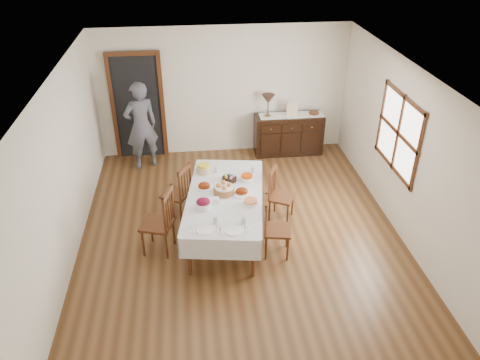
{
  "coord_description": "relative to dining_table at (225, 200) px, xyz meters",
  "views": [
    {
      "loc": [
        -0.7,
        -5.91,
        4.54
      ],
      "look_at": [
        0.0,
        0.1,
        0.95
      ],
      "focal_mm": 35.0,
      "sensor_mm": 36.0,
      "label": 1
    }
  ],
  "objects": [
    {
      "name": "carrot_bowl",
      "position": [
        0.39,
        0.39,
        0.13
      ],
      "size": [
        0.23,
        0.23,
        0.09
      ],
      "color": "white",
      "rests_on": "dining_table"
    },
    {
      "name": "glass_far_a",
      "position": [
        -0.08,
        0.7,
        0.14
      ],
      "size": [
        0.06,
        0.06,
        0.11
      ],
      "color": "silver",
      "rests_on": "dining_table"
    },
    {
      "name": "ground",
      "position": [
        0.24,
        -0.02,
        -0.67
      ],
      "size": [
        6.0,
        6.0,
        0.0
      ],
      "primitive_type": "plane",
      "color": "brown"
    },
    {
      "name": "butter_dish",
      "position": [
        -0.17,
        -0.19,
        0.13
      ],
      "size": [
        0.15,
        0.11,
        0.07
      ],
      "color": "white",
      "rests_on": "dining_table"
    },
    {
      "name": "setting_left",
      "position": [
        -0.3,
        -0.8,
        0.11
      ],
      "size": [
        0.44,
        0.31,
        0.1
      ],
      "color": "white",
      "rests_on": "dining_table"
    },
    {
      "name": "dining_table",
      "position": [
        0.0,
        0.0,
        0.0
      ],
      "size": [
        1.45,
        2.35,
        0.76
      ],
      "rotation": [
        0.0,
        0.0,
        -0.16
      ],
      "color": "silver",
      "rests_on": "ground"
    },
    {
      "name": "chair_right_far",
      "position": [
        0.91,
        0.39,
        -0.21
      ],
      "size": [
        0.51,
        0.51,
        0.91
      ],
      "rotation": [
        0.0,
        0.0,
        1.1
      ],
      "color": "#4F2814",
      "rests_on": "ground"
    },
    {
      "name": "runner",
      "position": [
        1.59,
        2.71,
        0.18
      ],
      "size": [
        1.3,
        0.35,
        0.01
      ],
      "color": "white",
      "rests_on": "sideboard"
    },
    {
      "name": "chair_left_far",
      "position": [
        -0.71,
        0.59,
        -0.17
      ],
      "size": [
        0.55,
        0.55,
        0.98
      ],
      "rotation": [
        0.0,
        0.0,
        -2.08
      ],
      "color": "#4F2814",
      "rests_on": "ground"
    },
    {
      "name": "table_lamp",
      "position": [
        1.11,
        2.71,
        0.53
      ],
      "size": [
        0.26,
        0.26,
        0.46
      ],
      "color": "brown",
      "rests_on": "sideboard"
    },
    {
      "name": "ham_platter_a",
      "position": [
        -0.3,
        0.23,
        0.12
      ],
      "size": [
        0.28,
        0.28,
        0.11
      ],
      "color": "white",
      "rests_on": "dining_table"
    },
    {
      "name": "deco_bowl",
      "position": [
        2.06,
        2.71,
        0.2
      ],
      "size": [
        0.2,
        0.2,
        0.06
      ],
      "color": "#4F2814",
      "rests_on": "sideboard"
    },
    {
      "name": "person",
      "position": [
        -1.39,
        2.45,
        0.27
      ],
      "size": [
        0.68,
        0.57,
        1.86
      ],
      "primitive_type": "imported",
      "rotation": [
        0.0,
        0.0,
        3.54
      ],
      "color": "#50535D",
      "rests_on": "ground"
    },
    {
      "name": "ham_platter_b",
      "position": [
        0.26,
        0.01,
        0.12
      ],
      "size": [
        0.32,
        0.32,
        0.11
      ],
      "color": "white",
      "rests_on": "dining_table"
    },
    {
      "name": "setting_right",
      "position": [
        0.08,
        -0.86,
        0.11
      ],
      "size": [
        0.44,
        0.31,
        0.1
      ],
      "color": "white",
      "rests_on": "dining_table"
    },
    {
      "name": "bread_basket",
      "position": [
        -0.01,
        0.05,
        0.16
      ],
      "size": [
        0.32,
        0.32,
        0.18
      ],
      "color": "brown",
      "rests_on": "dining_table"
    },
    {
      "name": "beet_bowl",
      "position": [
        -0.34,
        -0.32,
        0.16
      ],
      "size": [
        0.22,
        0.22,
        0.16
      ],
      "color": "white",
      "rests_on": "dining_table"
    },
    {
      "name": "pineapple_bowl",
      "position": [
        -0.28,
        0.72,
        0.16
      ],
      "size": [
        0.24,
        0.24,
        0.15
      ],
      "color": "#D2B286",
      "rests_on": "dining_table"
    },
    {
      "name": "chair_right_near",
      "position": [
        0.67,
        -0.51,
        -0.19
      ],
      "size": [
        0.45,
        0.45,
        0.94
      ],
      "rotation": [
        0.0,
        0.0,
        1.39
      ],
      "color": "#4F2814",
      "rests_on": "ground"
    },
    {
      "name": "egg_basket",
      "position": [
        0.11,
        0.41,
        0.13
      ],
      "size": [
        0.24,
        0.24,
        0.11
      ],
      "color": "black",
      "rests_on": "dining_table"
    },
    {
      "name": "sideboard",
      "position": [
        1.55,
        2.7,
        -0.25
      ],
      "size": [
        1.4,
        0.51,
        0.84
      ],
      "color": "black",
      "rests_on": "ground"
    },
    {
      "name": "room_shell",
      "position": [
        0.09,
        0.4,
        0.97
      ],
      "size": [
        5.02,
        6.02,
        2.65
      ],
      "color": "silver",
      "rests_on": "ground"
    },
    {
      "name": "glass_far_b",
      "position": [
        0.51,
        0.62,
        0.15
      ],
      "size": [
        0.07,
        0.07,
        0.11
      ],
      "color": "silver",
      "rests_on": "dining_table"
    },
    {
      "name": "casserole_dish",
      "position": [
        0.35,
        -0.3,
        0.13
      ],
      "size": [
        0.21,
        0.21,
        0.07
      ],
      "color": "white",
      "rests_on": "dining_table"
    },
    {
      "name": "chair_left_near",
      "position": [
        -0.98,
        -0.26,
        -0.13
      ],
      "size": [
        0.55,
        0.55,
        1.06
      ],
      "rotation": [
        0.0,
        0.0,
        -1.86
      ],
      "color": "#4F2814",
      "rests_on": "ground"
    },
    {
      "name": "picture_frame",
      "position": [
        1.59,
        2.66,
        0.31
      ],
      "size": [
        0.22,
        0.08,
        0.28
      ],
      "color": "beige",
      "rests_on": "sideboard"
    }
  ]
}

